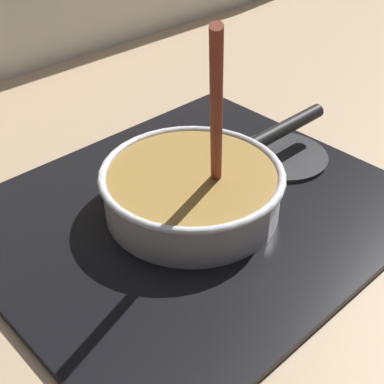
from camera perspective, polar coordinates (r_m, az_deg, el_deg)
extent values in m
cube|color=#9E8466|center=(0.67, 9.47, -12.41)|extent=(2.40, 1.60, 0.04)
cube|color=black|center=(0.76, 0.00, -2.19)|extent=(0.56, 0.48, 0.01)
torus|color=#592D0C|center=(0.75, 0.00, -1.59)|extent=(0.19, 0.19, 0.01)
cylinder|color=#262628|center=(0.87, 9.37, 3.73)|extent=(0.14, 0.14, 0.01)
cylinder|color=silver|center=(0.73, 0.00, 0.00)|extent=(0.24, 0.24, 0.06)
cylinder|color=olive|center=(0.73, 0.00, 0.25)|extent=(0.22, 0.22, 0.05)
torus|color=silver|center=(0.72, 0.00, 1.92)|extent=(0.25, 0.25, 0.01)
cylinder|color=black|center=(0.85, 9.83, 6.69)|extent=(0.16, 0.02, 0.02)
cylinder|color=beige|center=(0.71, -1.29, 0.25)|extent=(0.03, 0.03, 0.01)
cylinder|color=#E5CC7A|center=(0.75, 1.49, 2.89)|extent=(0.03, 0.03, 0.01)
cylinder|color=#E5CC7A|center=(0.73, 3.26, 1.56)|extent=(0.03, 0.03, 0.01)
cylinder|color=#E5CC7A|center=(0.74, -1.18, 2.21)|extent=(0.04, 0.04, 0.01)
cylinder|color=#EDD88C|center=(0.78, -0.40, 4.24)|extent=(0.04, 0.04, 0.01)
cylinder|color=#EDD88C|center=(0.76, -4.45, 2.92)|extent=(0.03, 0.03, 0.01)
cylinder|color=beige|center=(0.67, -3.47, -2.18)|extent=(0.04, 0.04, 0.01)
cylinder|color=maroon|center=(0.61, 2.55, 7.51)|extent=(0.10, 0.09, 0.26)
cube|color=brown|center=(0.73, 2.53, 0.89)|extent=(0.05, 0.05, 0.01)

